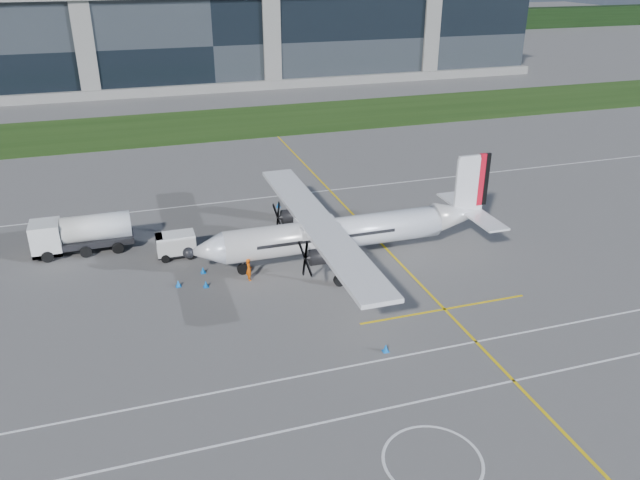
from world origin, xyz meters
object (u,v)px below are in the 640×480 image
object	(u,v)px
baggage_tug	(176,245)
safety_cone_portwing	(386,348)
ground_crew_person	(249,268)
safety_cone_nose_port	(206,284)
safety_cone_nose_stbd	(203,270)
safety_cone_stbdwing	(278,205)
fuel_tanker_truck	(75,235)
safety_cone_fwd	(178,283)
turboprop_aircraft	(346,215)

from	to	relation	value
baggage_tug	safety_cone_portwing	size ratio (longest dim) A/B	6.27
baggage_tug	ground_crew_person	size ratio (longest dim) A/B	1.63
safety_cone_nose_port	safety_cone_nose_stbd	xyz separation A→B (m)	(0.11, 2.20, 0.00)
safety_cone_nose_port	safety_cone_nose_stbd	size ratio (longest dim) A/B	1.00
safety_cone_stbdwing	safety_cone_portwing	xyz separation A→B (m)	(0.37, -24.40, 0.00)
fuel_tanker_truck	safety_cone_portwing	size ratio (longest dim) A/B	15.83
safety_cone_nose_stbd	safety_cone_stbdwing	bearing A→B (deg)	52.45
safety_cone_fwd	safety_cone_portwing	world-z (taller)	same
ground_crew_person	safety_cone_stbdwing	size ratio (longest dim) A/B	3.84
fuel_tanker_truck	ground_crew_person	xyz separation A→B (m)	(11.97, -8.64, -0.52)
turboprop_aircraft	baggage_tug	distance (m)	13.35
baggage_tug	safety_cone_stbdwing	bearing A→B (deg)	37.25
safety_cone_fwd	safety_cone_stbdwing	bearing A→B (deg)	50.27
safety_cone_nose_port	safety_cone_stbdwing	bearing A→B (deg)	56.99
safety_cone_nose_port	baggage_tug	bearing A→B (deg)	104.23
safety_cone_nose_stbd	safety_cone_nose_port	bearing A→B (deg)	-92.91
ground_crew_person	baggage_tug	bearing A→B (deg)	35.07
safety_cone_stbdwing	ground_crew_person	bearing A→B (deg)	-112.62
turboprop_aircraft	safety_cone_nose_stbd	distance (m)	11.32
safety_cone_nose_port	safety_cone_nose_stbd	bearing A→B (deg)	87.09
baggage_tug	safety_cone_stbdwing	distance (m)	12.65
baggage_tug	safety_cone_fwd	size ratio (longest dim) A/B	6.27
safety_cone_nose_port	safety_cone_portwing	size ratio (longest dim) A/B	1.00
safety_cone_nose_stbd	safety_cone_portwing	distance (m)	16.01
safety_cone_stbdwing	safety_cone_fwd	bearing A→B (deg)	-129.73
turboprop_aircraft	safety_cone_nose_port	world-z (taller)	turboprop_aircraft
baggage_tug	turboprop_aircraft	bearing A→B (deg)	-20.16
safety_cone_fwd	fuel_tanker_truck	bearing A→B (deg)	130.76
fuel_tanker_truck	safety_cone_nose_stbd	bearing A→B (deg)	-36.25
baggage_tug	safety_cone_nose_stbd	distance (m)	3.82
turboprop_aircraft	safety_cone_portwing	distance (m)	12.86
safety_cone_stbdwing	baggage_tug	bearing A→B (deg)	-142.75
safety_cone_stbdwing	safety_cone_nose_stbd	bearing A→B (deg)	-127.55
turboprop_aircraft	baggage_tug	bearing A→B (deg)	159.84
turboprop_aircraft	fuel_tanker_truck	bearing A→B (deg)	158.80
fuel_tanker_truck	safety_cone_nose_port	xyz separation A→B (m)	(8.83, -8.76, -1.23)
baggage_tug	ground_crew_person	world-z (taller)	ground_crew_person
safety_cone_nose_stbd	fuel_tanker_truck	bearing A→B (deg)	143.75
fuel_tanker_truck	turboprop_aircraft	bearing A→B (deg)	-21.20
turboprop_aircraft	baggage_tug	size ratio (longest dim) A/B	7.88
turboprop_aircraft	safety_cone_fwd	size ratio (longest dim) A/B	49.44
safety_cone_stbdwing	safety_cone_nose_stbd	world-z (taller)	same
ground_crew_person	safety_cone_portwing	bearing A→B (deg)	-157.06
fuel_tanker_truck	safety_cone_fwd	bearing A→B (deg)	-49.24
safety_cone_nose_stbd	safety_cone_fwd	bearing A→B (deg)	-142.03
turboprop_aircraft	fuel_tanker_truck	world-z (taller)	turboprop_aircraft
ground_crew_person	safety_cone_portwing	xyz separation A→B (m)	(5.85, -11.24, -0.71)
safety_cone_nose_port	ground_crew_person	bearing A→B (deg)	2.12
fuel_tanker_truck	safety_cone_nose_stbd	world-z (taller)	fuel_tanker_truck
baggage_tug	safety_cone_portwing	xyz separation A→B (m)	(10.42, -16.75, -0.69)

